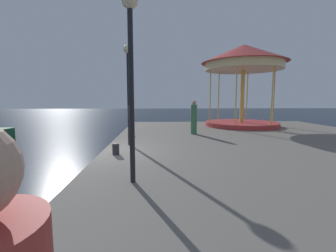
% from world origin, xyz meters
% --- Properties ---
extents(ground_plane, '(120.00, 120.00, 0.00)m').
position_xyz_m(ground_plane, '(0.00, 0.00, 0.00)').
color(ground_plane, black).
extents(quay_dock, '(14.71, 22.30, 0.80)m').
position_xyz_m(quay_dock, '(7.36, 0.00, 0.40)').
color(quay_dock, slate).
rests_on(quay_dock, ground).
extents(carousel, '(6.01, 6.01, 5.80)m').
position_xyz_m(carousel, '(8.30, 7.76, 5.17)').
color(carousel, '#B23333').
rests_on(carousel, quay_dock).
extents(lamp_post_near_edge, '(0.36, 0.36, 4.26)m').
position_xyz_m(lamp_post_near_edge, '(1.49, -3.35, 3.72)').
color(lamp_post_near_edge, black).
rests_on(lamp_post_near_edge, quay_dock).
extents(lamp_post_mid_promenade, '(0.36, 0.36, 4.18)m').
position_xyz_m(lamp_post_mid_promenade, '(0.90, 1.12, 3.67)').
color(lamp_post_mid_promenade, black).
rests_on(lamp_post_mid_promenade, quay_dock).
extents(bollard_center, '(0.24, 0.24, 0.40)m').
position_xyz_m(bollard_center, '(0.61, -0.59, 1.00)').
color(bollard_center, '#2D2D33').
rests_on(bollard_center, quay_dock).
extents(bollard_south, '(0.24, 0.24, 0.40)m').
position_xyz_m(bollard_south, '(0.62, 3.82, 1.00)').
color(bollard_south, '#2D2D33').
rests_on(bollard_south, quay_dock).
extents(person_near_carousel, '(0.34, 0.34, 1.90)m').
position_xyz_m(person_near_carousel, '(4.17, 4.10, 1.69)').
color(person_near_carousel, '#387247').
rests_on(person_near_carousel, quay_dock).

